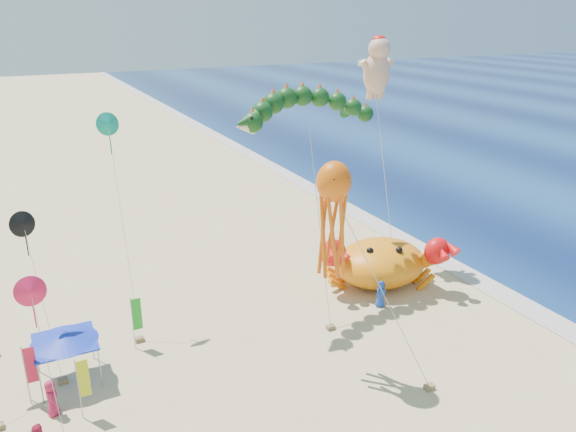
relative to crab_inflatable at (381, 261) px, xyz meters
The scene contains 10 objects.
ground 6.45m from the crab_inflatable, 153.03° to the right, with size 320.00×320.00×0.00m, color #D1B784.
foam_strip 7.24m from the crab_inflatable, 23.67° to the right, with size 320.00×320.00×0.00m, color silver.
crab_inflatable is the anchor object (origin of this frame).
dragon_kite 11.64m from the crab_inflatable, 165.63° to the left, with size 10.93×7.63×13.20m.
cherub_kite 13.43m from the crab_inflatable, 66.23° to the left, with size 1.96×5.31×16.26m.
octopus_kite 12.45m from the crab_inflatable, 140.51° to the right, with size 4.52×5.08×11.17m.
canopy_blue 20.62m from the crab_inflatable, behind, with size 3.28×3.28×2.71m.
feather_flags 21.20m from the crab_inflatable, behind, with size 9.17×5.22×3.20m.
beachgoers 19.97m from the crab_inflatable, behind, with size 24.86×10.91×1.83m.
small_kites 21.53m from the crab_inflatable, behind, with size 8.60×12.11×12.60m.
Camera 1 is at (-15.74, -25.60, 17.76)m, focal length 35.00 mm.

